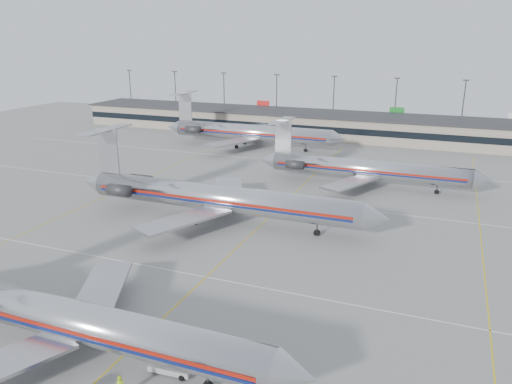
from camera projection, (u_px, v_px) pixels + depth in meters
The scene contains 9 objects.
ground at pixel (160, 321), 48.72m from camera, with size 260.00×260.00×0.00m, color gray.
apron_markings at pixel (206, 277), 57.59m from camera, with size 160.00×0.15×0.02m, color silver.
terminal at pixel (354, 126), 134.74m from camera, with size 162.00×17.00×6.25m.
light_mast_row at pixel (364, 100), 145.56m from camera, with size 163.60×0.40×15.28m.
jet_foreground at pixel (61, 316), 43.30m from camera, with size 44.38×26.13×11.62m.
jet_second_row at pixel (214, 197), 73.98m from camera, with size 49.27×29.01×12.90m.
jet_third_row at pixel (363, 169), 91.39m from camera, with size 42.00×25.83×11.48m.
jet_back_row at pixel (248, 132), 123.38m from camera, with size 47.45×29.19×12.97m.
belt_loader at pixel (172, 367), 41.06m from camera, with size 4.36×1.58×2.28m.
Camera 1 is at (24.38, -36.26, 26.70)m, focal length 35.00 mm.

